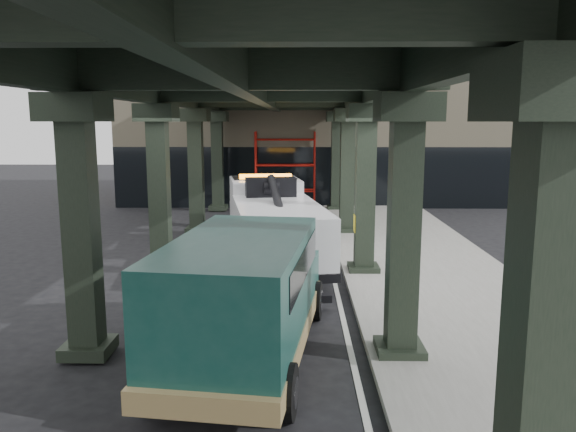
{
  "coord_description": "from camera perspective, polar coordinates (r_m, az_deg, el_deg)",
  "views": [
    {
      "loc": [
        0.64,
        -14.21,
        4.5
      ],
      "look_at": [
        0.35,
        2.4,
        1.7
      ],
      "focal_mm": 35.0,
      "sensor_mm": 36.0,
      "label": 1
    }
  ],
  "objects": [
    {
      "name": "building",
      "position": [
        34.24,
        3.3,
        8.72
      ],
      "size": [
        22.0,
        10.0,
        8.0
      ],
      "primitive_type": "cube",
      "color": "#C6B793",
      "rests_on": "ground"
    },
    {
      "name": "towed_van",
      "position": [
        10.55,
        -4.41,
        -7.98
      ],
      "size": [
        3.08,
        6.32,
        2.46
      ],
      "rotation": [
        0.0,
        0.0,
        -0.13
      ],
      "color": "#113D36",
      "rests_on": "ground"
    },
    {
      "name": "ground",
      "position": [
        14.92,
        -1.53,
        -7.99
      ],
      "size": [
        90.0,
        90.0,
        0.0
      ],
      "primitive_type": "plane",
      "color": "black",
      "rests_on": "ground"
    },
    {
      "name": "viaduct",
      "position": [
        16.27,
        -2.75,
        12.94
      ],
      "size": [
        7.4,
        32.0,
        6.4
      ],
      "color": "black",
      "rests_on": "ground"
    },
    {
      "name": "lane_stripe",
      "position": [
        16.85,
        4.58,
        -5.93
      ],
      "size": [
        0.12,
        38.0,
        0.01
      ],
      "primitive_type": "cube",
      "color": "silver",
      "rests_on": "ground"
    },
    {
      "name": "scaffolding",
      "position": [
        28.96,
        -0.28,
        4.83
      ],
      "size": [
        3.08,
        0.88,
        4.0
      ],
      "color": "red",
      "rests_on": "ground"
    },
    {
      "name": "sidewalk",
      "position": [
        17.24,
        13.96,
        -5.59
      ],
      "size": [
        5.0,
        40.0,
        0.15
      ],
      "primitive_type": "cube",
      "color": "gray",
      "rests_on": "ground"
    },
    {
      "name": "tow_truck",
      "position": [
        18.12,
        -1.63,
        -0.36
      ],
      "size": [
        3.68,
        8.84,
        2.82
      ],
      "rotation": [
        0.0,
        0.0,
        0.17
      ],
      "color": "black",
      "rests_on": "ground"
    }
  ]
}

